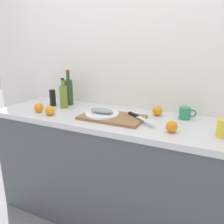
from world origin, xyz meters
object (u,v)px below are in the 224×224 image
Objects in this scene: olive_oil_bottle at (64,96)px; coffee_mug_0 at (185,113)px; orange_0 at (39,108)px; pepper_mill at (53,98)px; white_plate at (102,114)px; wine_bottle at (69,92)px; fish_fillet at (102,111)px; chef_knife at (138,117)px; cutting_board at (112,117)px.

coffee_mug_0 is (0.98, 0.13, -0.06)m from olive_oil_bottle.
pepper_mill reaches higher than orange_0.
wine_bottle is at bearing 154.51° from white_plate.
coffee_mug_0 is (1.01, 0.02, -0.08)m from wine_bottle.
pepper_mill is at bearing 167.95° from fish_fillet.
coffee_mug_0 is (0.56, 0.23, -0.01)m from fish_fillet.
orange_0 is at bearing -134.12° from chef_knife.
olive_oil_bottle is 2.11× the size of coffee_mug_0.
cutting_board is 0.08m from white_plate.
fish_fillet is at bearing 0.00° from white_plate.
cutting_board is 0.09m from fish_fillet.
white_plate is at bearing -25.49° from wine_bottle.
fish_fillet is 0.53m from orange_0.
coffee_mug_0 is at bearing 24.76° from cutting_board.
white_plate is 0.26m from chef_knife.
cutting_board is at bearing -21.27° from wine_bottle.
fish_fillet is 0.74× the size of chef_knife.
orange_0 is at bearing -118.27° from olive_oil_bottle.
white_plate is 3.45× the size of orange_0.
fish_fillet is at bearing -173.27° from cutting_board.
chef_knife is 0.35m from coffee_mug_0.
coffee_mug_0 is at bearing 22.47° from white_plate.
coffee_mug_0 is (0.56, 0.23, 0.02)m from white_plate.
wine_bottle is (-0.53, 0.21, 0.11)m from cutting_board.
chef_knife is 2.08× the size of coffee_mug_0.
cutting_board is at bearing -10.50° from olive_oil_bottle.
white_plate is 0.03m from fish_fillet.
cutting_board is 0.58m from wine_bottle.
pepper_mill is (-0.11, -0.10, -0.05)m from wine_bottle.
white_plate is 0.53m from orange_0.
wine_bottle reaches higher than orange_0.
orange_0 is 0.21m from pepper_mill.
fish_fillet is at bearing -25.49° from wine_bottle.
pepper_mill is (-1.11, -0.11, 0.03)m from coffee_mug_0.
white_plate is 0.99× the size of chef_knife.
pepper_mill is at bearing -174.24° from coffee_mug_0.
white_plate is at bearing -12.05° from pepper_mill.
orange_0 is at bearing -81.90° from pepper_mill.
coffee_mug_0 reaches higher than white_plate.
white_plate reaches higher than cutting_board.
wine_bottle is at bearing 103.60° from olive_oil_bottle.
white_plate is 1.75× the size of pepper_mill.
white_plate is 0.57m from pepper_mill.
chef_knife reaches higher than cutting_board.
wine_bottle reaches higher than pepper_mill.
olive_oil_bottle is at bearing 61.73° from orange_0.
white_plate is (-0.08, -0.01, 0.02)m from cutting_board.
orange_0 is (-0.53, -0.09, 0.01)m from white_plate.
olive_oil_bottle is (-0.42, 0.10, 0.07)m from white_plate.
olive_oil_bottle reaches higher than fish_fillet.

